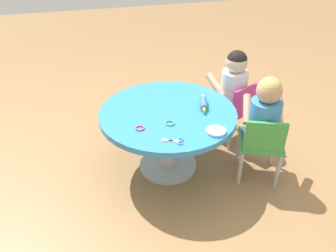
% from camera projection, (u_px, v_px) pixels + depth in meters
% --- Properties ---
extents(ground_plane, '(10.00, 10.00, 0.00)m').
position_uv_depth(ground_plane, '(168.00, 166.00, 2.67)').
color(ground_plane, '#9E7247').
extents(craft_table, '(0.97, 0.97, 0.50)m').
position_uv_depth(craft_table, '(168.00, 124.00, 2.45)').
color(craft_table, silver).
rests_on(craft_table, ground).
extents(child_chair_left, '(0.39, 0.39, 0.54)m').
position_uv_depth(child_chair_left, '(261.00, 143.00, 2.40)').
color(child_chair_left, '#B7B7BC').
rests_on(child_chair_left, ground).
extents(seated_child_left, '(0.42, 0.38, 0.51)m').
position_uv_depth(seated_child_left, '(265.00, 112.00, 2.31)').
color(seated_child_left, '#3F4772').
rests_on(seated_child_left, ground).
extents(child_chair_right, '(0.39, 0.39, 0.54)m').
position_uv_depth(child_chair_right, '(235.00, 108.00, 2.81)').
color(child_chair_right, '#B7B7BC').
rests_on(child_chair_right, ground).
extents(seated_child_right, '(0.42, 0.38, 0.51)m').
position_uv_depth(seated_child_right, '(234.00, 81.00, 2.72)').
color(seated_child_right, '#3F4772').
rests_on(seated_child_right, ground).
extents(rolling_pin, '(0.23, 0.09, 0.05)m').
position_uv_depth(rolling_pin, '(204.00, 103.00, 2.44)').
color(rolling_pin, '#3F72CC').
rests_on(rolling_pin, craft_table).
extents(craft_scissors, '(0.10, 0.14, 0.01)m').
position_uv_depth(craft_scissors, '(176.00, 141.00, 2.09)').
color(craft_scissors, silver).
rests_on(craft_scissors, craft_table).
extents(playdough_blob_0, '(0.13, 0.13, 0.02)m').
position_uv_depth(playdough_blob_0, '(216.00, 131.00, 2.17)').
color(playdough_blob_0, '#8CCCF2').
rests_on(playdough_blob_0, craft_table).
extents(cookie_cutter_0, '(0.07, 0.07, 0.01)m').
position_uv_depth(cookie_cutter_0, '(170.00, 123.00, 2.26)').
color(cookie_cutter_0, '#4CB259').
rests_on(cookie_cutter_0, craft_table).
extents(cookie_cutter_1, '(0.06, 0.06, 0.01)m').
position_uv_depth(cookie_cutter_1, '(140.00, 128.00, 2.20)').
color(cookie_cutter_1, '#D83FA5').
rests_on(cookie_cutter_1, craft_table).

